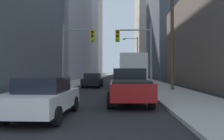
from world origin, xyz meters
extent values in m
cube|color=#9E9E99|center=(-5.27, 50.00, 0.07)|extent=(3.86, 160.00, 0.15)
cube|color=#9E9E99|center=(5.27, 50.00, 0.07)|extent=(3.86, 160.00, 0.15)
cube|color=silver|center=(2.51, 22.50, 1.95)|extent=(2.69, 11.54, 2.90)
cube|color=black|center=(1.25, 22.50, 2.47)|extent=(0.19, 10.58, 0.80)
cube|color=red|center=(1.25, 22.50, 1.37)|extent=(0.19, 10.58, 0.28)
cylinder|color=black|center=(1.34, 26.52, 0.50)|extent=(0.32, 1.00, 1.00)
cylinder|color=black|center=(3.69, 26.52, 0.50)|extent=(0.32, 1.00, 1.00)
cylinder|color=black|center=(1.34, 19.28, 0.50)|extent=(0.32, 1.00, 1.00)
cylinder|color=black|center=(3.69, 19.28, 0.50)|extent=(0.32, 1.00, 1.00)
cube|color=maroon|center=(1.75, 8.93, 0.80)|extent=(2.15, 5.45, 0.80)
cube|color=black|center=(1.75, 9.90, 1.55)|extent=(1.85, 1.85, 0.70)
cube|color=black|center=(1.75, 7.58, 1.25)|extent=(1.83, 2.42, 0.10)
cylinder|color=black|center=(0.79, 10.66, 0.40)|extent=(0.28, 0.80, 0.80)
cylinder|color=black|center=(2.71, 10.66, 0.40)|extent=(0.28, 0.80, 0.80)
cylinder|color=black|center=(0.79, 7.20, 0.40)|extent=(0.28, 0.80, 0.80)
cylinder|color=black|center=(2.71, 7.20, 0.40)|extent=(0.28, 0.80, 0.80)
cube|color=white|center=(-1.61, 5.21, 0.65)|extent=(1.85, 4.22, 0.65)
cube|color=black|center=(-1.61, 5.06, 1.25)|extent=(1.60, 1.92, 0.55)
cylinder|color=black|center=(-2.47, 6.56, 0.32)|extent=(0.22, 0.64, 0.64)
cylinder|color=black|center=(-0.74, 6.56, 0.32)|extent=(0.22, 0.64, 0.64)
cylinder|color=black|center=(-2.47, 3.87, 0.32)|extent=(0.22, 0.64, 0.64)
cylinder|color=black|center=(-0.74, 3.87, 0.32)|extent=(0.22, 0.64, 0.64)
cube|color=black|center=(-1.77, 20.68, 0.65)|extent=(1.94, 4.26, 0.65)
cube|color=black|center=(-1.77, 20.53, 1.25)|extent=(1.65, 1.95, 0.55)
cylinder|color=black|center=(-2.64, 22.02, 0.32)|extent=(0.22, 0.64, 0.64)
cylinder|color=black|center=(-0.91, 22.02, 0.32)|extent=(0.22, 0.64, 0.64)
cylinder|color=black|center=(-2.64, 19.33, 0.32)|extent=(0.22, 0.64, 0.64)
cylinder|color=black|center=(-0.91, 19.33, 0.32)|extent=(0.22, 0.64, 0.64)
cube|color=#B7BABF|center=(1.69, 31.71, 0.65)|extent=(1.80, 4.20, 0.65)
cube|color=black|center=(1.69, 31.56, 1.25)|extent=(1.59, 1.90, 0.55)
cylinder|color=black|center=(0.83, 33.06, 0.32)|extent=(0.22, 0.64, 0.64)
cylinder|color=black|center=(2.56, 33.06, 0.32)|extent=(0.22, 0.64, 0.64)
cylinder|color=black|center=(0.83, 30.37, 0.32)|extent=(0.22, 0.64, 0.64)
cylinder|color=black|center=(2.56, 30.37, 0.32)|extent=(0.22, 0.64, 0.64)
cylinder|color=gray|center=(-3.94, 16.64, 3.00)|extent=(0.18, 0.18, 6.00)
cylinder|color=gray|center=(-2.61, 16.64, 5.40)|extent=(2.66, 0.12, 0.12)
cube|color=gold|center=(-1.27, 16.64, 4.88)|extent=(0.38, 0.30, 1.05)
sphere|color=black|center=(-1.27, 16.47, 5.21)|extent=(0.24, 0.24, 0.24)
sphere|color=black|center=(-1.27, 16.47, 4.88)|extent=(0.24, 0.24, 0.24)
sphere|color=#19D833|center=(-1.27, 16.47, 4.54)|extent=(0.24, 0.24, 0.24)
cylinder|color=gray|center=(3.94, 16.64, 3.00)|extent=(0.18, 0.18, 6.00)
cylinder|color=gray|center=(2.45, 16.64, 5.40)|extent=(2.97, 0.12, 0.12)
cube|color=gold|center=(0.97, 16.64, 4.88)|extent=(0.38, 0.30, 1.05)
sphere|color=black|center=(0.97, 16.47, 5.21)|extent=(0.24, 0.24, 0.24)
sphere|color=black|center=(0.97, 16.47, 4.88)|extent=(0.24, 0.24, 0.24)
sphere|color=#19D833|center=(0.97, 16.47, 4.54)|extent=(0.24, 0.24, 0.24)
cylinder|color=gray|center=(3.94, 53.23, 3.00)|extent=(0.18, 0.18, 6.00)
cylinder|color=gray|center=(2.63, 53.23, 5.40)|extent=(2.62, 0.12, 0.12)
cube|color=gold|center=(1.32, 53.23, 4.88)|extent=(0.38, 0.30, 1.05)
sphere|color=black|center=(1.32, 53.06, 5.21)|extent=(0.24, 0.24, 0.24)
sphere|color=#F9A514|center=(1.32, 53.06, 4.88)|extent=(0.24, 0.24, 0.24)
sphere|color=black|center=(1.32, 53.06, 4.54)|extent=(0.24, 0.24, 0.24)
cylinder|color=brown|center=(5.66, 16.06, 4.82)|extent=(0.28, 0.28, 9.63)
cylinder|color=gray|center=(4.04, 34.78, 3.75)|extent=(0.16, 0.16, 7.50)
cylinder|color=gray|center=(2.90, 34.78, 7.30)|extent=(2.28, 0.10, 0.10)
ellipsoid|color=#4C4C51|center=(1.76, 34.78, 7.20)|extent=(0.56, 0.32, 0.20)
cube|color=#93939E|center=(-19.10, 47.98, 16.57)|extent=(23.38, 29.93, 33.14)
cube|color=#93939E|center=(-19.48, 93.07, 22.93)|extent=(23.27, 20.89, 45.85)
cube|color=#4C515B|center=(19.22, 49.39, 13.80)|extent=(21.63, 21.78, 27.60)
cube|color=#B7A893|center=(18.07, 90.57, 24.44)|extent=(20.63, 28.65, 48.89)
camera|label=1|loc=(1.31, -3.08, 1.76)|focal=35.54mm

